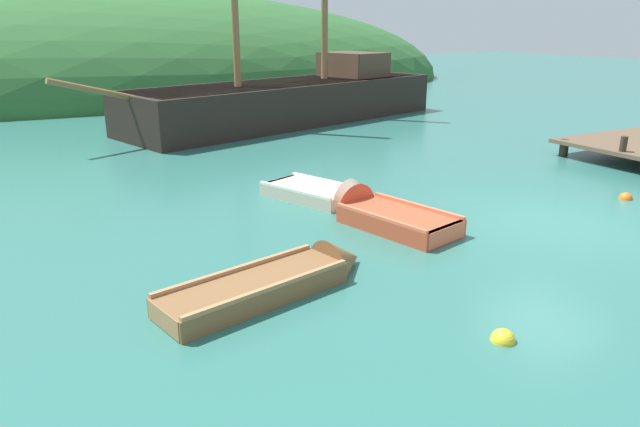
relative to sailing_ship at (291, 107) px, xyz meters
The scene contains 8 objects.
ground_plane 15.20m from the sailing_ship, 94.54° to the right, with size 120.00×120.00×0.00m, color #2D6B60.
shore_hill 19.65m from the sailing_ship, 106.12° to the left, with size 54.39×25.94×12.95m, color #2D602D.
sailing_ship is the anchor object (origin of this frame).
rowboat_outer_right 17.03m from the sailing_ship, 116.82° to the right, with size 3.94×1.76×0.95m.
rowboat_near_dock 12.33m from the sailing_ship, 112.21° to the right, with size 2.19×3.17×1.20m.
rowboat_outer_left 13.98m from the sailing_ship, 108.53° to the right, with size 1.92×3.28×1.22m.
buoy_yellow 19.05m from the sailing_ship, 107.68° to the right, with size 0.34×0.34×0.34m, color yellow.
buoy_orange 14.85m from the sailing_ship, 82.61° to the right, with size 0.32×0.32×0.32m, color orange.
Camera 1 is at (-10.14, -7.87, 4.11)m, focal length 32.54 mm.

